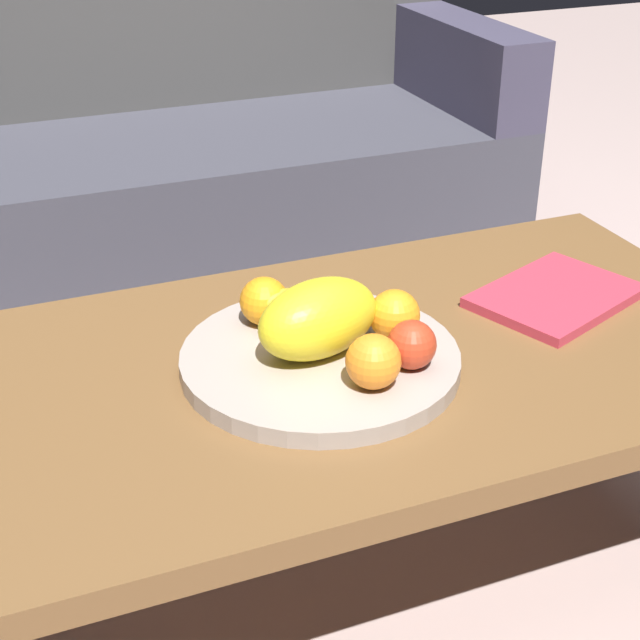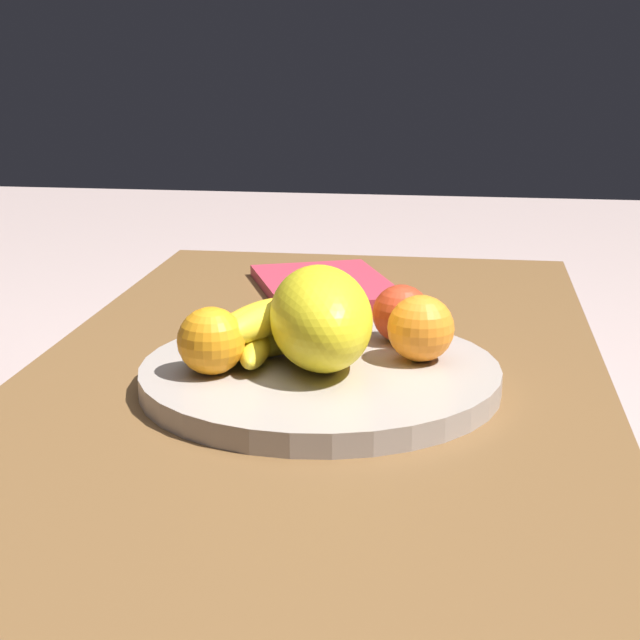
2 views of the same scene
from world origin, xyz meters
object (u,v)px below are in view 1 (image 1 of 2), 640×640
(coffee_table, at_px, (348,382))
(orange_front, at_px, (394,315))
(fruit_bowl, at_px, (320,360))
(banana_bunch, at_px, (309,309))
(orange_right, at_px, (373,362))
(couch, at_px, (167,163))
(apple_front, at_px, (412,345))
(orange_left, at_px, (264,301))
(magazine, at_px, (556,296))
(melon_large_front, at_px, (318,319))

(coffee_table, relative_size, orange_front, 17.24)
(fruit_bowl, bearing_deg, banana_bunch, 80.99)
(orange_right, bearing_deg, banana_bunch, 96.39)
(orange_front, relative_size, banana_bunch, 0.45)
(couch, relative_size, orange_front, 23.59)
(orange_front, bearing_deg, apple_front, -99.17)
(couch, relative_size, fruit_bowl, 4.42)
(orange_left, relative_size, orange_right, 0.98)
(apple_front, distance_m, banana_bunch, 0.17)
(fruit_bowl, distance_m, orange_front, 0.12)
(coffee_table, bearing_deg, magazine, 5.65)
(apple_front, bearing_deg, banana_bunch, 119.97)
(couch, xyz_separation_m, magazine, (0.33, -1.20, 0.13))
(coffee_table, relative_size, apple_front, 18.73)
(coffee_table, height_order, apple_front, apple_front)
(melon_large_front, height_order, orange_left, melon_large_front)
(melon_large_front, bearing_deg, banana_bunch, 78.70)
(fruit_bowl, bearing_deg, orange_right, -73.53)
(fruit_bowl, relative_size, apple_front, 5.80)
(coffee_table, bearing_deg, orange_left, 134.58)
(couch, bearing_deg, apple_front, -89.42)
(melon_large_front, distance_m, magazine, 0.43)
(coffee_table, distance_m, fruit_bowl, 0.07)
(coffee_table, height_order, banana_bunch, banana_bunch)
(orange_front, xyz_separation_m, apple_front, (-0.01, -0.08, -0.00))
(coffee_table, xyz_separation_m, orange_front, (0.06, -0.02, 0.10))
(couch, relative_size, orange_left, 24.04)
(orange_left, distance_m, orange_right, 0.22)
(coffee_table, xyz_separation_m, couch, (0.04, 1.24, -0.08))
(orange_left, bearing_deg, orange_front, -35.08)
(orange_right, height_order, magazine, orange_right)
(orange_left, bearing_deg, coffee_table, -45.42)
(orange_left, bearing_deg, banana_bunch, -33.89)
(orange_right, xyz_separation_m, apple_front, (0.07, 0.03, -0.00))
(apple_front, bearing_deg, coffee_table, 117.69)
(coffee_table, distance_m, banana_bunch, 0.12)
(couch, distance_m, orange_front, 1.27)
(banana_bunch, bearing_deg, orange_front, -35.71)
(banana_bunch, distance_m, magazine, 0.41)
(coffee_table, xyz_separation_m, apple_front, (0.05, -0.09, 0.10))
(orange_front, xyz_separation_m, banana_bunch, (-0.10, 0.07, -0.01))
(fruit_bowl, distance_m, melon_large_front, 0.07)
(melon_large_front, xyz_separation_m, orange_front, (0.11, 0.00, -0.02))
(apple_front, bearing_deg, magazine, 22.24)
(coffee_table, bearing_deg, apple_front, -62.31)
(melon_large_front, relative_size, apple_front, 2.72)
(melon_large_front, relative_size, banana_bunch, 1.13)
(orange_front, height_order, magazine, orange_front)
(orange_left, bearing_deg, couch, 83.67)
(orange_right, bearing_deg, magazine, 21.94)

